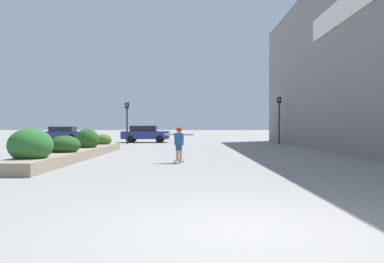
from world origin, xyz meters
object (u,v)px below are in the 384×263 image
Objects in this scene: skateboard at (180,161)px; traffic_light_right at (280,112)px; car_center_left at (62,133)px; skateboarder at (180,140)px; traffic_light_left at (128,115)px; car_leftmost at (146,134)px.

traffic_light_right is at bearing 84.45° from skateboard.
traffic_light_right is at bearing -111.38° from car_center_left.
skateboarder is at bearing -151.38° from car_center_left.
skateboard is 15.14m from traffic_light_left.
skateboard is at bearing -115.97° from traffic_light_right.
skateboard is 0.19× the size of car_leftmost.
skateboarder is at bearing 124.46° from skateboard.
car_center_left is 1.26× the size of traffic_light_left.
skateboard is 0.76m from skateboarder.
car_center_left reaches higher than skateboard.
car_center_left reaches higher than skateboarder.
traffic_light_left is (7.41, -7.27, 1.44)m from car_center_left.
car_center_left is at bearing 139.04° from skateboarder.
traffic_light_left reaches higher than skateboarder.
skateboard is 24.63m from car_center_left.
traffic_light_left is at bearing -134.46° from car_center_left.
car_leftmost reaches higher than skateboarder.
car_center_left is at bearing 135.54° from traffic_light_left.
traffic_light_left is 0.88× the size of traffic_light_right.
traffic_light_right reaches higher than car_leftmost.
traffic_light_left is 11.34m from traffic_light_right.
traffic_light_left reaches higher than car_leftmost.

